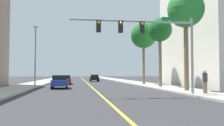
{
  "coord_description": "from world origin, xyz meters",
  "views": [
    {
      "loc": [
        -1.83,
        -4.76,
        1.65
      ],
      "look_at": [
        2.14,
        22.12,
        2.84
      ],
      "focal_mm": 38.48,
      "sensor_mm": 36.0,
      "label": 1
    }
  ],
  "objects_px": {
    "palm_near": "(186,11)",
    "traffic_signal_mast": "(151,36)",
    "palm_mid": "(160,31)",
    "car_blue": "(60,82)",
    "palm_far": "(144,36)",
    "car_red": "(65,80)",
    "pedestrian": "(205,82)",
    "car_black": "(94,78)",
    "street_lamp": "(35,52)"
  },
  "relations": [
    {
      "from": "palm_mid",
      "to": "car_blue",
      "type": "bearing_deg",
      "value": 177.45
    },
    {
      "from": "traffic_signal_mast",
      "to": "car_black",
      "type": "distance_m",
      "value": 33.93
    },
    {
      "from": "traffic_signal_mast",
      "to": "car_blue",
      "type": "height_order",
      "value": "traffic_signal_mast"
    },
    {
      "from": "palm_near",
      "to": "car_red",
      "type": "distance_m",
      "value": 21.85
    },
    {
      "from": "palm_near",
      "to": "car_red",
      "type": "height_order",
      "value": "palm_near"
    },
    {
      "from": "traffic_signal_mast",
      "to": "car_black",
      "type": "relative_size",
      "value": 2.33
    },
    {
      "from": "street_lamp",
      "to": "palm_far",
      "type": "xyz_separation_m",
      "value": [
        14.39,
        2.84,
        2.82
      ]
    },
    {
      "from": "car_black",
      "to": "car_blue",
      "type": "bearing_deg",
      "value": -103.48
    },
    {
      "from": "palm_mid",
      "to": "car_black",
      "type": "distance_m",
      "value": 25.28
    },
    {
      "from": "palm_far",
      "to": "pedestrian",
      "type": "bearing_deg",
      "value": -89.18
    },
    {
      "from": "car_blue",
      "to": "pedestrian",
      "type": "xyz_separation_m",
      "value": [
        11.48,
        -10.13,
        0.28
      ]
    },
    {
      "from": "car_blue",
      "to": "car_red",
      "type": "height_order",
      "value": "car_blue"
    },
    {
      "from": "pedestrian",
      "to": "car_blue",
      "type": "bearing_deg",
      "value": -87.45
    },
    {
      "from": "car_black",
      "to": "traffic_signal_mast",
      "type": "bearing_deg",
      "value": -87.33
    },
    {
      "from": "palm_far",
      "to": "pedestrian",
      "type": "xyz_separation_m",
      "value": [
        0.23,
        -15.93,
        -6.0
      ]
    },
    {
      "from": "palm_near",
      "to": "car_blue",
      "type": "xyz_separation_m",
      "value": [
        -11.59,
        6.82,
        -6.59
      ]
    },
    {
      "from": "palm_near",
      "to": "traffic_signal_mast",
      "type": "bearing_deg",
      "value": -141.38
    },
    {
      "from": "palm_mid",
      "to": "car_red",
      "type": "bearing_deg",
      "value": 135.96
    },
    {
      "from": "car_black",
      "to": "pedestrian",
      "type": "height_order",
      "value": "pedestrian"
    },
    {
      "from": "palm_far",
      "to": "traffic_signal_mast",
      "type": "bearing_deg",
      "value": -104.1
    },
    {
      "from": "palm_near",
      "to": "car_black",
      "type": "xyz_separation_m",
      "value": [
        -6.09,
        30.18,
        -6.61
      ]
    },
    {
      "from": "car_red",
      "to": "pedestrian",
      "type": "relative_size",
      "value": 2.61
    },
    {
      "from": "traffic_signal_mast",
      "to": "palm_mid",
      "type": "bearing_deg",
      "value": 66.72
    },
    {
      "from": "palm_mid",
      "to": "pedestrian",
      "type": "height_order",
      "value": "palm_mid"
    },
    {
      "from": "palm_mid",
      "to": "palm_far",
      "type": "height_order",
      "value": "palm_far"
    },
    {
      "from": "car_red",
      "to": "car_black",
      "type": "relative_size",
      "value": 1.19
    },
    {
      "from": "traffic_signal_mast",
      "to": "car_blue",
      "type": "relative_size",
      "value": 2.24
    },
    {
      "from": "street_lamp",
      "to": "palm_mid",
      "type": "height_order",
      "value": "palm_mid"
    },
    {
      "from": "car_blue",
      "to": "car_red",
      "type": "relative_size",
      "value": 0.88
    },
    {
      "from": "car_blue",
      "to": "car_red",
      "type": "distance_m",
      "value": 10.5
    },
    {
      "from": "street_lamp",
      "to": "car_blue",
      "type": "height_order",
      "value": "street_lamp"
    },
    {
      "from": "street_lamp",
      "to": "palm_mid",
      "type": "xyz_separation_m",
      "value": [
        14.56,
        -3.46,
        2.4
      ]
    },
    {
      "from": "street_lamp",
      "to": "palm_far",
      "type": "height_order",
      "value": "palm_far"
    },
    {
      "from": "street_lamp",
      "to": "car_black",
      "type": "height_order",
      "value": "street_lamp"
    },
    {
      "from": "traffic_signal_mast",
      "to": "car_red",
      "type": "distance_m",
      "value": 22.33
    },
    {
      "from": "traffic_signal_mast",
      "to": "palm_far",
      "type": "height_order",
      "value": "palm_far"
    },
    {
      "from": "car_blue",
      "to": "car_black",
      "type": "bearing_deg",
      "value": 74.66
    },
    {
      "from": "palm_mid",
      "to": "car_blue",
      "type": "xyz_separation_m",
      "value": [
        -11.43,
        0.51,
        -5.86
      ]
    },
    {
      "from": "palm_near",
      "to": "car_red",
      "type": "relative_size",
      "value": 1.93
    },
    {
      "from": "car_black",
      "to": "pedestrian",
      "type": "xyz_separation_m",
      "value": [
        5.97,
        -33.49,
        0.3
      ]
    },
    {
      "from": "palm_far",
      "to": "pedestrian",
      "type": "distance_m",
      "value": 17.02
    },
    {
      "from": "car_red",
      "to": "palm_far",
      "type": "bearing_deg",
      "value": -25.57
    },
    {
      "from": "traffic_signal_mast",
      "to": "palm_near",
      "type": "bearing_deg",
      "value": 38.62
    },
    {
      "from": "pedestrian",
      "to": "car_black",
      "type": "bearing_deg",
      "value": -125.9
    },
    {
      "from": "palm_far",
      "to": "car_blue",
      "type": "relative_size",
      "value": 2.15
    },
    {
      "from": "traffic_signal_mast",
      "to": "palm_mid",
      "type": "height_order",
      "value": "palm_mid"
    },
    {
      "from": "palm_far",
      "to": "car_red",
      "type": "distance_m",
      "value": 13.7
    },
    {
      "from": "palm_far",
      "to": "car_red",
      "type": "height_order",
      "value": "palm_far"
    },
    {
      "from": "palm_near",
      "to": "palm_mid",
      "type": "height_order",
      "value": "palm_near"
    },
    {
      "from": "palm_mid",
      "to": "car_black",
      "type": "height_order",
      "value": "palm_mid"
    }
  ]
}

